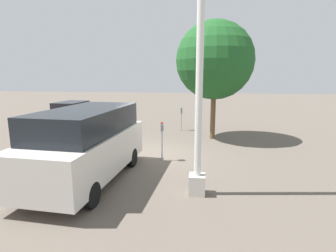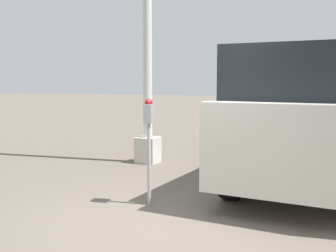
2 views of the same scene
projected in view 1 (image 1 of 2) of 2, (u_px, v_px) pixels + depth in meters
ground_plane at (155, 154)px, 10.90m from camera, size 80.00×80.00×0.00m
parking_meter_near at (162, 132)px, 9.88m from camera, size 0.22×0.15×1.51m
parking_meter_far at (181, 114)px, 15.48m from camera, size 0.22×0.15×1.37m
lamp_post at (199, 101)px, 6.76m from camera, size 0.44×0.44×6.80m
parked_van at (87, 143)px, 7.98m from camera, size 5.08×2.31×2.24m
car_distant at (73, 111)px, 18.26m from camera, size 4.38×1.97×1.46m
street_tree at (215, 61)px, 12.91m from camera, size 3.85×3.85×5.88m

